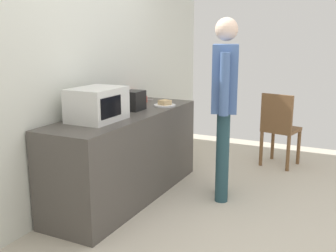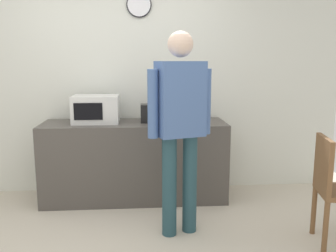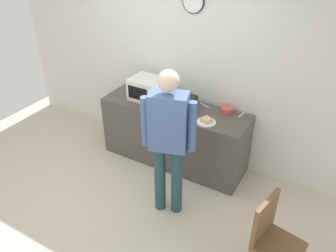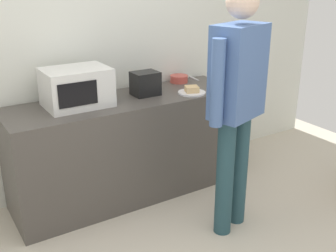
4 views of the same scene
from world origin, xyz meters
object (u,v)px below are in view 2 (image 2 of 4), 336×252
object	(u,v)px
microwave	(96,109)
person_standing	(180,119)
fork_utensil	(163,118)
wooden_chair	(335,186)
salad_bowl	(190,116)
toaster	(151,113)
sandwich_plate	(184,122)
spoon_utensil	(206,118)

from	to	relation	value
microwave	person_standing	world-z (taller)	person_standing
fork_utensil	wooden_chair	bearing A→B (deg)	-46.49
salad_bowl	wooden_chair	size ratio (longest dim) A/B	0.18
toaster	person_standing	world-z (taller)	person_standing
sandwich_plate	spoon_utensil	xyz separation A→B (m)	(0.31, 0.41, -0.02)
salad_bowl	fork_utensil	bearing A→B (deg)	176.58
sandwich_plate	wooden_chair	distance (m)	1.59
spoon_utensil	sandwich_plate	bearing A→B (deg)	-127.79
salad_bowl	spoon_utensil	size ratio (longest dim) A/B	0.99
sandwich_plate	toaster	world-z (taller)	toaster
salad_bowl	wooden_chair	world-z (taller)	salad_bowl
fork_utensil	wooden_chair	distance (m)	2.00
person_standing	wooden_chair	xyz separation A→B (m)	(1.28, -0.31, -0.54)
microwave	fork_utensil	size ratio (longest dim) A/B	2.94
toaster	person_standing	distance (m)	0.93
sandwich_plate	person_standing	bearing A→B (deg)	-99.95
salad_bowl	spoon_utensil	xyz separation A→B (m)	(0.20, 0.03, -0.03)
microwave	sandwich_plate	distance (m)	0.99
spoon_utensil	person_standing	world-z (taller)	person_standing
salad_bowl	toaster	bearing A→B (deg)	-157.17
fork_utensil	person_standing	distance (m)	1.14
wooden_chair	fork_utensil	bearing A→B (deg)	133.51
fork_utensil	person_standing	bearing A→B (deg)	-85.97
toaster	person_standing	xyz separation A→B (m)	(0.23, -0.90, 0.08)
wooden_chair	toaster	bearing A→B (deg)	141.33
microwave	fork_utensil	distance (m)	0.80
fork_utensil	salad_bowl	bearing A→B (deg)	-3.42
microwave	salad_bowl	bearing A→B (deg)	9.59
microwave	toaster	size ratio (longest dim) A/B	2.27
toaster	spoon_utensil	xyz separation A→B (m)	(0.67, 0.23, -0.10)
sandwich_plate	salad_bowl	distance (m)	0.40
microwave	spoon_utensil	bearing A→B (deg)	9.26
fork_utensil	spoon_utensil	size ratio (longest dim) A/B	1.00
microwave	fork_utensil	xyz separation A→B (m)	(0.76, 0.20, -0.15)
spoon_utensil	person_standing	xyz separation A→B (m)	(-0.44, -1.13, 0.18)
spoon_utensil	wooden_chair	size ratio (longest dim) A/B	0.18
sandwich_plate	microwave	bearing A→B (deg)	168.35
sandwich_plate	wooden_chair	bearing A→B (deg)	-41.80
wooden_chair	microwave	bearing A→B (deg)	149.83
toaster	wooden_chair	xyz separation A→B (m)	(1.51, -1.21, -0.46)
salad_bowl	fork_utensil	world-z (taller)	salad_bowl
fork_utensil	microwave	bearing A→B (deg)	-165.03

